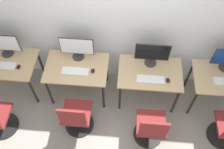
{
  "coord_description": "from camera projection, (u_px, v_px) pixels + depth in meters",
  "views": [
    {
      "loc": [
        0.18,
        -1.99,
        3.94
      ],
      "look_at": [
        0.0,
        0.13,
        0.89
      ],
      "focal_mm": 40.0,
      "sensor_mm": 36.0,
      "label": 1
    }
  ],
  "objects": [
    {
      "name": "ground_plane",
      "position": [
        111.0,
        110.0,
        4.37
      ],
      "size": [
        20.0,
        20.0,
        0.0
      ],
      "primitive_type": "plane",
      "color": "gray"
    },
    {
      "name": "wall_back",
      "position": [
        116.0,
        18.0,
        3.68
      ],
      "size": [
        12.0,
        0.05,
        2.8
      ],
      "color": "silver",
      "rests_on": "ground_plane"
    },
    {
      "name": "desk_far_left",
      "position": [
        6.0,
        66.0,
        4.12
      ],
      "size": [
        1.01,
        0.67,
        0.74
      ],
      "color": "tan",
      "rests_on": "ground_plane"
    },
    {
      "name": "monitor_far_left",
      "position": [
        3.0,
        44.0,
        3.96
      ],
      "size": [
        0.54,
        0.2,
        0.43
      ],
      "color": "#2D2D2D",
      "rests_on": "desk_far_left"
    },
    {
      "name": "keyboard_far_left",
      "position": [
        3.0,
        66.0,
        3.99
      ],
      "size": [
        0.43,
        0.15,
        0.02
      ],
      "color": "silver",
      "rests_on": "desk_far_left"
    },
    {
      "name": "mouse_far_left",
      "position": [
        19.0,
        67.0,
        3.97
      ],
      "size": [
        0.06,
        0.09,
        0.03
      ],
      "color": "black",
      "rests_on": "desk_far_left"
    },
    {
      "name": "desk_left",
      "position": [
        77.0,
        70.0,
        4.06
      ],
      "size": [
        1.01,
        0.67,
        0.74
      ],
      "color": "tan",
      "rests_on": "ground_plane"
    },
    {
      "name": "monitor_left",
      "position": [
        77.0,
        47.0,
        3.92
      ],
      "size": [
        0.54,
        0.2,
        0.43
      ],
      "color": "#2D2D2D",
      "rests_on": "desk_left"
    },
    {
      "name": "keyboard_left",
      "position": [
        75.0,
        71.0,
        3.93
      ],
      "size": [
        0.43,
        0.15,
        0.02
      ],
      "color": "silver",
      "rests_on": "desk_left"
    },
    {
      "name": "mouse_left",
      "position": [
        93.0,
        71.0,
        3.92
      ],
      "size": [
        0.06,
        0.09,
        0.03
      ],
      "color": "black",
      "rests_on": "desk_left"
    },
    {
      "name": "office_chair_left",
      "position": [
        77.0,
        118.0,
        3.88
      ],
      "size": [
        0.48,
        0.48,
        0.9
      ],
      "color": "black",
      "rests_on": "ground_plane"
    },
    {
      "name": "desk_right",
      "position": [
        150.0,
        75.0,
        4.0
      ],
      "size": [
        1.01,
        0.67,
        0.74
      ],
      "color": "tan",
      "rests_on": "ground_plane"
    },
    {
      "name": "monitor_right",
      "position": [
        152.0,
        54.0,
        3.85
      ],
      "size": [
        0.54,
        0.2,
        0.43
      ],
      "color": "#2D2D2D",
      "rests_on": "desk_right"
    },
    {
      "name": "keyboard_right",
      "position": [
        150.0,
        79.0,
        3.84
      ],
      "size": [
        0.43,
        0.15,
        0.02
      ],
      "color": "silver",
      "rests_on": "desk_right"
    },
    {
      "name": "mouse_right",
      "position": [
        168.0,
        80.0,
        3.82
      ],
      "size": [
        0.06,
        0.09,
        0.03
      ],
      "color": "black",
      "rests_on": "desk_right"
    },
    {
      "name": "office_chair_right",
      "position": [
        151.0,
        129.0,
        3.78
      ],
      "size": [
        0.48,
        0.48,
        0.9
      ],
      "color": "black",
      "rests_on": "ground_plane"
    },
    {
      "name": "desk_far_right",
      "position": [
        224.0,
        81.0,
        3.95
      ],
      "size": [
        1.01,
        0.67,
        0.74
      ],
      "color": "tan",
      "rests_on": "ground_plane"
    }
  ]
}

